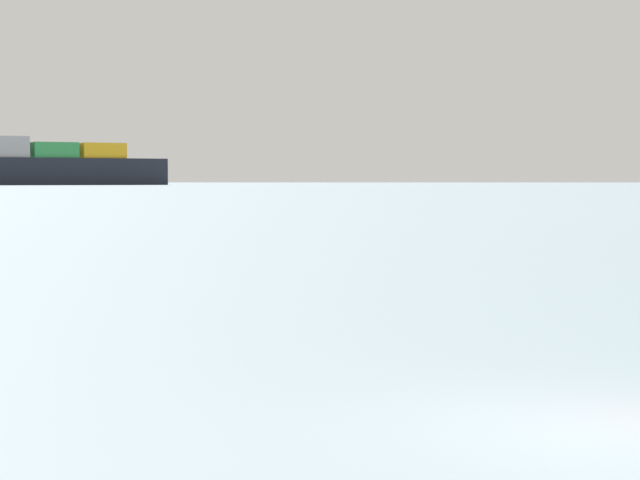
{
  "coord_description": "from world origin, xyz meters",
  "views": [
    {
      "loc": [
        -2.93,
        -10.57,
        2.64
      ],
      "look_at": [
        -2.97,
        5.12,
        1.72
      ],
      "focal_mm": 57.52,
      "sensor_mm": 36.0,
      "label": 1
    }
  ],
  "objects": [
    {
      "name": "ground_plane",
      "position": [
        0.0,
        0.0,
        0.0
      ],
      "size": [
        4000.0,
        4000.0,
        0.0
      ],
      "primitive_type": "plane",
      "color": "gray"
    }
  ]
}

